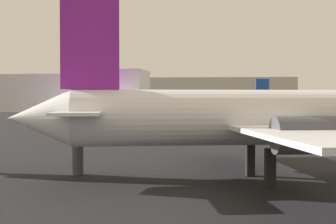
{
  "coord_description": "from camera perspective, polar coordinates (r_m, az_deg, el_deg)",
  "views": [
    {
      "loc": [
        -1.64,
        -12.39,
        4.75
      ],
      "look_at": [
        -7.43,
        54.69,
        3.03
      ],
      "focal_mm": 50.64,
      "sensor_mm": 36.0,
      "label": 1
    }
  ],
  "objects": [
    {
      "name": "terminal_building",
      "position": [
        151.03,
        2.56,
        1.81
      ],
      "size": [
        62.91,
        27.49,
        11.31
      ],
      "primitive_type": "cube",
      "color": "beige",
      "rests_on": "ground_plane"
    },
    {
      "name": "jet_bridge",
      "position": [
        31.74,
        -16.03,
        1.91
      ],
      "size": [
        16.85,
        3.99,
        6.59
      ],
      "rotation": [
        0.0,
        0.0,
        -0.11
      ],
      "color": "silver",
      "rests_on": "ground_plane"
    },
    {
      "name": "airplane_at_gate",
      "position": [
        28.16,
        12.56,
        -0.66
      ],
      "size": [
        30.98,
        27.76,
        11.05
      ],
      "rotation": [
        0.0,
        0.0,
        0.18
      ],
      "color": "white",
      "rests_on": "ground_plane"
    },
    {
      "name": "airplane_far_left",
      "position": [
        85.74,
        17.34,
        0.24
      ],
      "size": [
        26.95,
        17.47,
        8.33
      ],
      "rotation": [
        0.0,
        0.0,
        0.26
      ],
      "color": "#B2BCCC",
      "rests_on": "ground_plane"
    }
  ]
}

